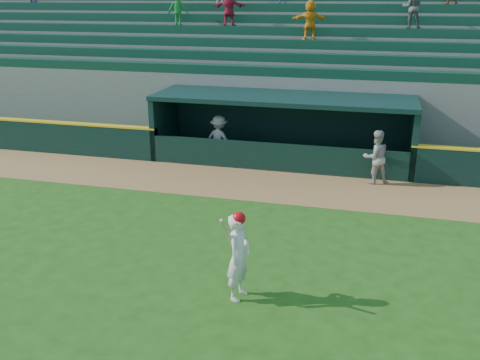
{
  "coord_description": "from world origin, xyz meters",
  "views": [
    {
      "loc": [
        3.36,
        -11.2,
        5.9
      ],
      "look_at": [
        0.0,
        1.6,
        1.3
      ],
      "focal_mm": 40.0,
      "sensor_mm": 36.0,
      "label": 1
    }
  ],
  "objects": [
    {
      "name": "dugout",
      "position": [
        0.0,
        8.0,
        1.36
      ],
      "size": [
        9.4,
        2.8,
        2.46
      ],
      "color": "#61615C",
      "rests_on": "ground"
    },
    {
      "name": "stands",
      "position": [
        0.0,
        12.57,
        2.4
      ],
      "size": [
        34.5,
        6.25,
        7.14
      ],
      "color": "slate",
      "rests_on": "ground"
    },
    {
      "name": "ground",
      "position": [
        0.0,
        0.0,
        0.0
      ],
      "size": [
        120.0,
        120.0,
        0.0
      ],
      "primitive_type": "plane",
      "color": "#204C13",
      "rests_on": "ground"
    },
    {
      "name": "warning_track",
      "position": [
        0.0,
        4.9,
        0.01
      ],
      "size": [
        40.0,
        3.0,
        0.01
      ],
      "primitive_type": "cube",
      "color": "olive",
      "rests_on": "ground"
    },
    {
      "name": "batter_at_plate",
      "position": [
        0.89,
        -1.89,
        0.95
      ],
      "size": [
        0.55,
        0.85,
        1.91
      ],
      "color": "silver",
      "rests_on": "ground"
    },
    {
      "name": "dugout_player_front",
      "position": [
        3.4,
        6.08,
        0.89
      ],
      "size": [
        1.08,
        1.0,
        1.78
      ],
      "primitive_type": "imported",
      "rotation": [
        0.0,
        0.0,
        3.62
      ],
      "color": "#9C9C97",
      "rests_on": "ground"
    },
    {
      "name": "dugout_player_inside",
      "position": [
        -2.22,
        7.04,
        0.87
      ],
      "size": [
        1.26,
        0.93,
        1.74
      ],
      "primitive_type": "imported",
      "rotation": [
        0.0,
        0.0,
        2.86
      ],
      "color": "#999994",
      "rests_on": "ground"
    }
  ]
}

